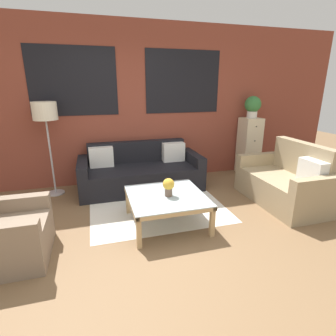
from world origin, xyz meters
TOP-DOWN VIEW (x-y plane):
  - ground_plane at (0.00, 0.00)m, footprint 16.00×16.00m
  - wall_back_brick at (0.00, 2.44)m, footprint 8.40×0.09m
  - rug at (0.12, 1.20)m, footprint 1.95×1.73m
  - couch_dark at (0.03, 1.95)m, footprint 2.07×0.88m
  - settee_vintage at (2.06, 0.74)m, footprint 0.80×1.43m
  - armchair_corner at (-1.69, 0.34)m, footprint 0.80×0.80m
  - coffee_table at (0.12, 0.59)m, footprint 0.96×0.96m
  - floor_lamp at (-1.40, 2.08)m, footprint 0.37×0.37m
  - drawer_cabinet at (2.31, 2.18)m, footprint 0.37×0.38m
  - potted_plant at (2.31, 2.18)m, footprint 0.31×0.31m
  - flower_vase at (0.14, 0.57)m, footprint 0.15×0.15m

SIDE VIEW (x-z plane):
  - ground_plane at x=0.00m, z-range 0.00..0.00m
  - rug at x=0.12m, z-range 0.00..0.00m
  - armchair_corner at x=-1.69m, z-range -0.14..0.70m
  - couch_dark at x=0.03m, z-range -0.11..0.67m
  - settee_vintage at x=2.06m, z-range -0.15..0.77m
  - coffee_table at x=0.12m, z-range 0.15..0.55m
  - flower_vase at x=0.14m, z-range 0.42..0.65m
  - drawer_cabinet at x=2.31m, z-range 0.00..1.13m
  - floor_lamp at x=-1.40m, z-range 0.54..2.05m
  - potted_plant at x=2.31m, z-range 1.15..1.57m
  - wall_back_brick at x=0.00m, z-range 0.01..2.81m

